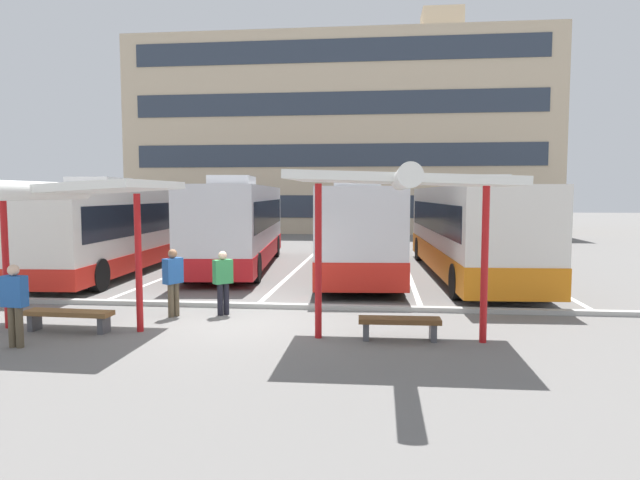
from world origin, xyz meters
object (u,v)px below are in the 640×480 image
(waiting_passenger_0, at_px, (173,278))
(bench_0, at_px, (69,316))
(coach_bus_2, at_px, (355,229))
(coach_bus_3, at_px, (468,231))
(coach_bus_1, at_px, (239,226))
(waiting_shelter_1, at_px, (402,183))
(coach_bus_0, at_px, (119,229))
(waiting_passenger_2, at_px, (223,279))
(waiting_passenger_1, at_px, (15,300))
(bench_1, at_px, (399,324))
(waiting_shelter_0, at_px, (61,193))

(waiting_passenger_0, bearing_deg, bench_0, -135.69)
(coach_bus_2, relative_size, coach_bus_3, 0.98)
(coach_bus_3, bearing_deg, coach_bus_1, 171.37)
(waiting_shelter_1, bearing_deg, coach_bus_0, 138.33)
(coach_bus_0, relative_size, waiting_passenger_2, 7.57)
(coach_bus_2, xyz_separation_m, waiting_passenger_1, (-5.93, -11.09, -0.70))
(bench_0, relative_size, waiting_passenger_1, 1.20)
(bench_0, bearing_deg, coach_bus_1, 84.63)
(coach_bus_3, bearing_deg, waiting_passenger_0, -136.64)
(coach_bus_2, distance_m, coach_bus_3, 4.09)
(coach_bus_0, xyz_separation_m, bench_1, (10.07, -8.70, -1.29))
(coach_bus_1, xyz_separation_m, bench_1, (5.96, -10.43, -1.33))
(coach_bus_2, distance_m, waiting_shelter_1, 10.24)
(waiting_shelter_1, xyz_separation_m, waiting_passenger_1, (-7.27, -1.05, -2.21))
(coach_bus_2, distance_m, waiting_passenger_2, 8.41)
(waiting_passenger_1, bearing_deg, coach_bus_0, 105.63)
(waiting_shelter_0, height_order, bench_0, waiting_shelter_0)
(waiting_passenger_0, xyz_separation_m, waiting_passenger_2, (1.12, 0.31, -0.05))
(waiting_shelter_1, relative_size, waiting_passenger_2, 3.07)
(bench_1, xyz_separation_m, waiting_passenger_0, (-5.27, 1.58, 0.59))
(coach_bus_2, height_order, waiting_shelter_1, coach_bus_2)
(coach_bus_2, relative_size, waiting_shelter_1, 2.59)
(coach_bus_0, relative_size, coach_bus_2, 0.95)
(coach_bus_3, xyz_separation_m, waiting_shelter_1, (-2.70, -9.38, 1.50))
(waiting_shelter_0, height_order, waiting_passenger_1, waiting_shelter_0)
(coach_bus_1, xyz_separation_m, waiting_shelter_0, (-0.98, -10.59, 1.26))
(coach_bus_1, relative_size, coach_bus_2, 0.90)
(bench_0, distance_m, waiting_shelter_1, 7.49)
(coach_bus_3, relative_size, bench_0, 6.55)
(waiting_passenger_1, bearing_deg, waiting_shelter_1, 8.25)
(coach_bus_0, bearing_deg, waiting_passenger_0, -56.02)
(coach_bus_2, bearing_deg, coach_bus_1, 171.93)
(waiting_shelter_0, bearing_deg, waiting_passenger_2, 36.17)
(bench_1, bearing_deg, waiting_shelter_0, -178.68)
(coach_bus_2, xyz_separation_m, bench_1, (1.33, -9.77, -1.27))
(bench_1, relative_size, waiting_passenger_0, 1.02)
(coach_bus_2, xyz_separation_m, waiting_passenger_0, (-3.94, -8.19, -0.68))
(coach_bus_3, height_order, bench_0, coach_bus_3)
(coach_bus_3, distance_m, waiting_passenger_2, 9.99)
(coach_bus_1, relative_size, waiting_shelter_0, 2.26)
(coach_bus_0, height_order, coach_bus_3, coach_bus_3)
(coach_bus_0, bearing_deg, waiting_shelter_1, -41.67)
(bench_1, relative_size, waiting_passenger_1, 1.03)
(bench_0, height_order, waiting_passenger_0, waiting_passenger_0)
(coach_bus_0, bearing_deg, waiting_passenger_1, -74.37)
(waiting_passenger_1, bearing_deg, bench_1, 10.28)
(waiting_shelter_1, xyz_separation_m, waiting_passenger_2, (-4.15, 2.15, -2.24))
(coach_bus_2, bearing_deg, waiting_shelter_0, -119.49)
(coach_bus_0, relative_size, waiting_passenger_0, 7.26)
(waiting_shelter_1, xyz_separation_m, bench_1, (0.00, 0.26, -2.78))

